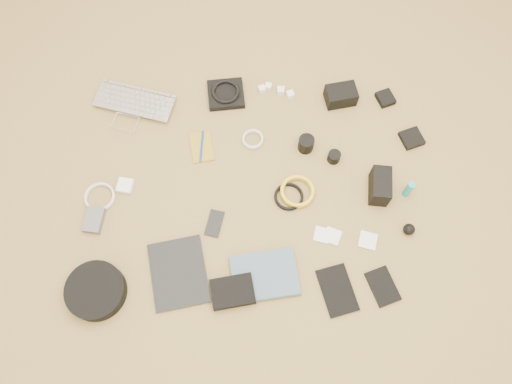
{
  "coord_description": "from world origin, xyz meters",
  "views": [
    {
      "loc": [
        0.01,
        -0.77,
        1.9
      ],
      "look_at": [
        0.02,
        -0.0,
        0.02
      ],
      "focal_mm": 35.0,
      "sensor_mm": 36.0,
      "label": 1
    }
  ],
  "objects_px": {
    "dslr_camera": "(341,95)",
    "phone": "(215,223)",
    "laptop": "(131,111)",
    "paperback": "(268,300)",
    "tablet": "(179,273)",
    "headphone_case": "(96,291)"
  },
  "relations": [
    {
      "from": "laptop",
      "to": "tablet",
      "type": "xyz_separation_m",
      "value": [
        0.25,
        -0.71,
        -0.01
      ]
    },
    {
      "from": "laptop",
      "to": "headphone_case",
      "type": "height_order",
      "value": "headphone_case"
    },
    {
      "from": "laptop",
      "to": "tablet",
      "type": "height_order",
      "value": "laptop"
    },
    {
      "from": "tablet",
      "to": "paperback",
      "type": "bearing_deg",
      "value": -28.65
    },
    {
      "from": "paperback",
      "to": "tablet",
      "type": "bearing_deg",
      "value": 64.84
    },
    {
      "from": "laptop",
      "to": "phone",
      "type": "relative_size",
      "value": 3.15
    },
    {
      "from": "laptop",
      "to": "tablet",
      "type": "relative_size",
      "value": 1.29
    },
    {
      "from": "tablet",
      "to": "headphone_case",
      "type": "xyz_separation_m",
      "value": [
        -0.3,
        -0.07,
        0.02
      ]
    },
    {
      "from": "laptop",
      "to": "dslr_camera",
      "type": "distance_m",
      "value": 0.92
    },
    {
      "from": "paperback",
      "to": "laptop",
      "type": "bearing_deg",
      "value": 27.63
    },
    {
      "from": "laptop",
      "to": "paperback",
      "type": "bearing_deg",
      "value": -39.15
    },
    {
      "from": "dslr_camera",
      "to": "headphone_case",
      "type": "relative_size",
      "value": 0.59
    },
    {
      "from": "dslr_camera",
      "to": "phone",
      "type": "relative_size",
      "value": 1.18
    },
    {
      "from": "phone",
      "to": "tablet",
      "type": "bearing_deg",
      "value": -110.37
    },
    {
      "from": "laptop",
      "to": "phone",
      "type": "xyz_separation_m",
      "value": [
        0.38,
        -0.51,
        -0.01
      ]
    },
    {
      "from": "phone",
      "to": "headphone_case",
      "type": "bearing_deg",
      "value": -134.76
    },
    {
      "from": "headphone_case",
      "to": "paperback",
      "type": "distance_m",
      "value": 0.65
    },
    {
      "from": "dslr_camera",
      "to": "phone",
      "type": "xyz_separation_m",
      "value": [
        -0.54,
        -0.58,
        -0.03
      ]
    },
    {
      "from": "laptop",
      "to": "phone",
      "type": "distance_m",
      "value": 0.64
    },
    {
      "from": "headphone_case",
      "to": "dslr_camera",
      "type": "bearing_deg",
      "value": 41.13
    },
    {
      "from": "laptop",
      "to": "paperback",
      "type": "xyz_separation_m",
      "value": [
        0.59,
        -0.82,
        -0.0
      ]
    },
    {
      "from": "phone",
      "to": "paperback",
      "type": "relative_size",
      "value": 0.44
    }
  ]
}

